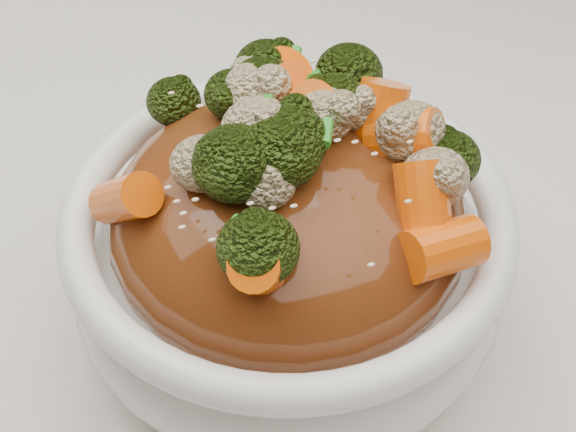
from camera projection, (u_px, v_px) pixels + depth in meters
name	position (u px, v px, depth m)	size (l,w,h in m)	color
tablecloth	(269.00, 253.00, 0.48)	(1.20, 0.80, 0.04)	silver
bowl	(288.00, 260.00, 0.40)	(0.19, 0.19, 0.08)	white
sauce_base	(288.00, 220.00, 0.38)	(0.15, 0.15, 0.08)	#602C10
carrots	(288.00, 121.00, 0.34)	(0.15, 0.15, 0.04)	#FF6008
broccoli	(288.00, 122.00, 0.34)	(0.15, 0.15, 0.04)	black
cauliflower	(288.00, 126.00, 0.34)	(0.15, 0.15, 0.03)	#D0BD8E
scallions	(288.00, 119.00, 0.34)	(0.12, 0.12, 0.02)	green
sesame_seeds	(288.00, 119.00, 0.34)	(0.14, 0.14, 0.01)	beige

